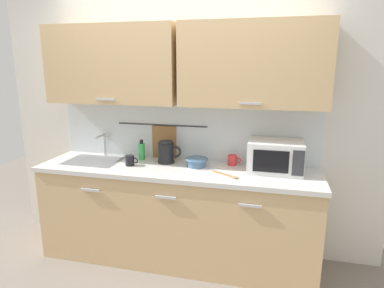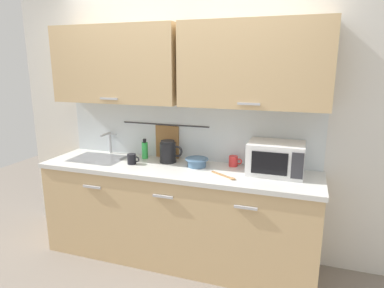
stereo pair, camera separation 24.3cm
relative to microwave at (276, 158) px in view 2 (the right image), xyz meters
name	(u,v)px [view 2 (the right image)]	position (x,y,z in m)	size (l,w,h in m)	color
ground	(165,275)	(-0.86, -0.41, -1.04)	(8.00, 8.00, 0.00)	slate
counter_unit	(176,213)	(-0.87, -0.11, -0.58)	(2.53, 0.64, 0.90)	tan
back_wall_assembly	(185,96)	(-0.86, 0.12, 0.49)	(3.70, 0.41, 2.50)	silver
sink_faucet	(109,140)	(-1.69, 0.12, 0.01)	(0.09, 0.17, 0.22)	#B2B5BA
microwave	(276,158)	(0.00, 0.00, 0.00)	(0.46, 0.35, 0.27)	white
electric_kettle	(168,152)	(-0.99, 0.03, -0.03)	(0.23, 0.16, 0.21)	black
dish_soap_bottle	(145,150)	(-1.26, 0.07, -0.05)	(0.06, 0.06, 0.20)	green
mug_near_sink	(132,159)	(-1.29, -0.14, -0.09)	(0.12, 0.08, 0.09)	black
mixing_bowl	(197,162)	(-0.69, -0.02, -0.09)	(0.21, 0.21, 0.08)	#4C7093
mug_by_kettle	(234,161)	(-0.38, 0.09, -0.09)	(0.12, 0.08, 0.09)	red
wooden_spoon	(226,176)	(-0.37, -0.23, -0.13)	(0.25, 0.17, 0.01)	#9E7042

